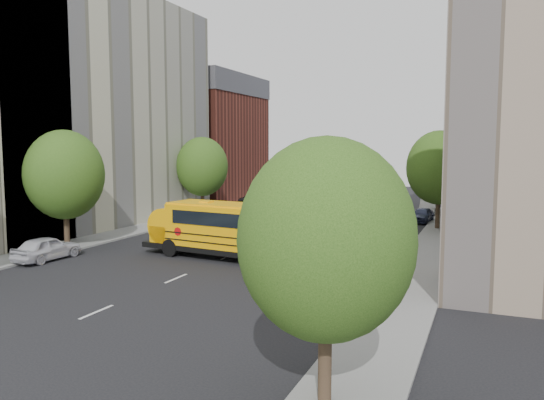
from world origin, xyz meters
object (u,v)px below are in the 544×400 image
Objects in this scene: street_tree_3 at (326,239)px; parked_car_3 at (332,289)px; school_bus at (232,228)px; safari_truck at (359,221)px; street_tree_4 at (439,168)px; parked_car_0 at (47,248)px; street_tree_2 at (202,167)px; parked_car_1 at (184,217)px; parked_car_4 at (422,215)px; street_tree_1 at (65,175)px; parked_car_2 at (256,200)px; street_tree_5 at (450,167)px; parked_car_5 at (429,206)px.

parked_car_3 is at bearing 104.78° from street_tree_3.
safari_truck is at bearing 68.94° from school_bus.
parked_car_0 is at bearing -134.27° from street_tree_4.
school_bus is (-10.42, 15.39, -2.53)m from street_tree_3.
school_bus is (11.58, -16.61, -2.90)m from street_tree_2.
safari_truck reaches higher than parked_car_1.
parked_car_3 is (18.40, -2.53, 0.05)m from parked_car_0.
street_tree_2 is at bearing 180.00° from street_tree_4.
parked_car_0 reaches higher than parked_car_4.
street_tree_1 reaches higher than school_bus.
parked_car_0 is at bearing 168.34° from parked_car_3.
parked_car_1 is at bearing 89.14° from parked_car_2.
parked_car_2 is at bearing -173.43° from street_tree_5.
school_bus is 15.00m from parked_car_1.
parked_car_3 is at bearing -95.31° from street_tree_4.
parked_car_1 is (-20.60, -17.67, -4.05)m from street_tree_5.
street_tree_2 reaches higher than parked_car_1.
parked_car_5 is (3.34, 16.44, -0.49)m from safari_truck.
parked_car_3 is at bearing -85.81° from safari_truck.
parked_car_0 is at bearing -149.37° from school_bus.
street_tree_4 is 12.01m from street_tree_5.
safari_truck is at bearing -135.05° from parked_car_0.
parked_car_4 is at bearing 66.25° from safari_truck.
street_tree_3 is at bearing 153.67° from parked_car_0.
parked_car_5 is at bearing 73.28° from safari_truck.
safari_truck is (16.94, 11.59, -3.68)m from street_tree_1.
street_tree_1 is 18.00m from street_tree_2.
street_tree_1 is at bearing -150.84° from safari_truck.
parked_car_3 is at bearing 138.35° from parked_car_1.
street_tree_3 reaches higher than parked_car_3.
parked_car_3 is at bearing -93.53° from street_tree_5.
parked_car_1 is at bearing 172.06° from safari_truck.
street_tree_4 reaches higher than safari_truck.
school_bus is 2.31× the size of parked_car_3.
street_tree_5 is (22.00, 30.00, -0.25)m from street_tree_1.
school_bus is at bearing 135.55° from parked_car_3.
parked_car_0 is at bearing 89.14° from parked_car_2.
parked_car_4 is at bearing 162.02° from parked_car_2.
street_tree_1 reaches higher than street_tree_5.
parked_car_3 is (18.40, -33.29, 0.05)m from parked_car_2.
street_tree_1 reaches higher than street_tree_3.
parked_car_3 is 1.14× the size of parked_car_5.
parked_car_1 is at bearing 139.60° from school_bus.
parked_car_0 is 0.80× the size of parked_car_3.
street_tree_1 is at bearing -140.71° from street_tree_4.
street_tree_1 is 5.44m from parked_car_0.
street_tree_5 is 9.30m from parked_car_4.
street_tree_4 is 19.86m from school_bus.
parked_car_0 is (1.40, -3.13, -4.22)m from street_tree_1.
school_bus reaches higher than parked_car_1.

